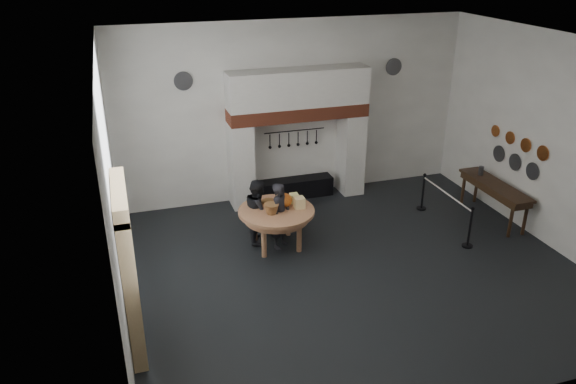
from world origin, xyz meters
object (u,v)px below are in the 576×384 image
object	(u,v)px
iron_range	(297,188)
barrier_post_near	(470,228)
work_table	(276,211)
side_table	(495,185)
barrier_post_far	(423,192)
visitor_near	(281,216)
visitor_far	(258,211)

from	to	relation	value
iron_range	barrier_post_near	xyz separation A→B (m)	(2.76, -3.66, 0.20)
work_table	side_table	size ratio (longest dim) A/B	0.75
iron_range	barrier_post_far	distance (m)	3.23
barrier_post_far	visitor_near	bearing A→B (deg)	-169.25
barrier_post_near	work_table	bearing A→B (deg)	161.86
iron_range	work_table	bearing A→B (deg)	-117.76
visitor_near	barrier_post_far	xyz separation A→B (m)	(3.92, 0.74, -0.30)
barrier_post_near	barrier_post_far	size ratio (longest dim) A/B	1.00
barrier_post_far	work_table	bearing A→B (deg)	-170.22
visitor_far	side_table	world-z (taller)	visitor_far
work_table	side_table	world-z (taller)	side_table
visitor_near	iron_range	bearing A→B (deg)	21.53
visitor_far	work_table	bearing A→B (deg)	-127.92
visitor_far	barrier_post_near	xyz separation A→B (m)	(4.32, -1.66, -0.28)
iron_range	visitor_near	size ratio (longest dim) A/B	1.27
iron_range	barrier_post_far	size ratio (longest dim) A/B	2.11
barrier_post_near	barrier_post_far	distance (m)	2.00
side_table	work_table	bearing A→B (deg)	177.12
iron_range	side_table	xyz separation A→B (m)	(4.10, -2.62, 0.62)
visitor_near	barrier_post_near	distance (m)	4.13
work_table	barrier_post_far	world-z (taller)	barrier_post_far
work_table	iron_range	bearing A→B (deg)	62.24
barrier_post_near	barrier_post_far	xyz separation A→B (m)	(0.00, 2.00, 0.00)
visitor_near	side_table	distance (m)	5.26
visitor_far	iron_range	bearing A→B (deg)	-28.57
visitor_near	barrier_post_near	size ratio (longest dim) A/B	1.66
barrier_post_near	side_table	bearing A→B (deg)	37.92
iron_range	visitor_far	distance (m)	2.58
iron_range	work_table	world-z (taller)	work_table
work_table	visitor_near	bearing A→B (deg)	-34.42
visitor_near	side_table	world-z (taller)	visitor_near
visitor_near	barrier_post_far	bearing A→B (deg)	-32.03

